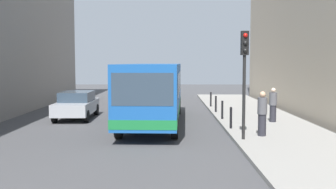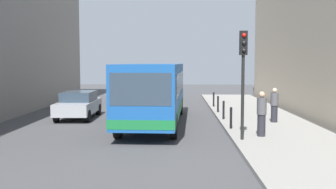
{
  "view_description": "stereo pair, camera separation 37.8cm",
  "coord_description": "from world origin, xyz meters",
  "px_view_note": "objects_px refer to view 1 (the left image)",
  "views": [
    {
      "loc": [
        0.78,
        -16.97,
        3.06
      ],
      "look_at": [
        0.65,
        1.03,
        1.64
      ],
      "focal_mm": 43.12,
      "sensor_mm": 36.0,
      "label": 1
    },
    {
      "loc": [
        1.16,
        -16.96,
        3.06
      ],
      "look_at": [
        0.65,
        1.03,
        1.64
      ],
      "focal_mm": 43.12,
      "sensor_mm": 36.0,
      "label": 2
    }
  ],
  "objects_px": {
    "bus": "(154,90)",
    "bollard_near": "(231,118)",
    "bollard_mid": "(222,110)",
    "pedestrian_near_signal": "(262,114)",
    "bollard_farthest": "(211,99)",
    "bollard_far": "(216,104)",
    "traffic_light": "(244,64)",
    "pedestrian_mid_sidewalk": "(273,105)",
    "car_beside_bus": "(77,104)"
  },
  "relations": [
    {
      "from": "bus",
      "to": "pedestrian_mid_sidewalk",
      "type": "relative_size",
      "value": 6.59
    },
    {
      "from": "bus",
      "to": "car_beside_bus",
      "type": "relative_size",
      "value": 2.5
    },
    {
      "from": "car_beside_bus",
      "to": "traffic_light",
      "type": "height_order",
      "value": "traffic_light"
    },
    {
      "from": "traffic_light",
      "to": "bollard_far",
      "type": "distance_m",
      "value": 8.92
    },
    {
      "from": "traffic_light",
      "to": "bollard_far",
      "type": "bearing_deg",
      "value": 90.67
    },
    {
      "from": "pedestrian_near_signal",
      "to": "car_beside_bus",
      "type": "bearing_deg",
      "value": 50.53
    },
    {
      "from": "bollard_near",
      "to": "pedestrian_mid_sidewalk",
      "type": "relative_size",
      "value": 0.56
    },
    {
      "from": "pedestrian_near_signal",
      "to": "bollard_mid",
      "type": "bearing_deg",
      "value": 6.38
    },
    {
      "from": "car_beside_bus",
      "to": "traffic_light",
      "type": "xyz_separation_m",
      "value": [
        7.95,
        -6.8,
        2.22
      ]
    },
    {
      "from": "bollard_near",
      "to": "pedestrian_near_signal",
      "type": "height_order",
      "value": "pedestrian_near_signal"
    },
    {
      "from": "traffic_light",
      "to": "bollard_near",
      "type": "relative_size",
      "value": 4.32
    },
    {
      "from": "bollard_mid",
      "to": "bollard_far",
      "type": "relative_size",
      "value": 1.0
    },
    {
      "from": "car_beside_bus",
      "to": "bollard_far",
      "type": "relative_size",
      "value": 4.67
    },
    {
      "from": "traffic_light",
      "to": "pedestrian_near_signal",
      "type": "distance_m",
      "value": 2.27
    },
    {
      "from": "pedestrian_mid_sidewalk",
      "to": "pedestrian_near_signal",
      "type": "bearing_deg",
      "value": 59.27
    },
    {
      "from": "car_beside_bus",
      "to": "bollard_far",
      "type": "xyz_separation_m",
      "value": [
        7.85,
        1.79,
        -0.16
      ]
    },
    {
      "from": "bus",
      "to": "pedestrian_mid_sidewalk",
      "type": "xyz_separation_m",
      "value": [
        5.87,
        -0.31,
        -0.74
      ]
    },
    {
      "from": "bollard_far",
      "to": "pedestrian_near_signal",
      "type": "bearing_deg",
      "value": -82.97
    },
    {
      "from": "bollard_mid",
      "to": "pedestrian_near_signal",
      "type": "xyz_separation_m",
      "value": [
        0.97,
        -4.84,
        0.42
      ]
    },
    {
      "from": "traffic_light",
      "to": "bollard_far",
      "type": "height_order",
      "value": "traffic_light"
    },
    {
      "from": "car_beside_bus",
      "to": "bollard_mid",
      "type": "distance_m",
      "value": 7.95
    },
    {
      "from": "traffic_light",
      "to": "pedestrian_near_signal",
      "type": "bearing_deg",
      "value": 40.1
    },
    {
      "from": "traffic_light",
      "to": "bollard_near",
      "type": "bearing_deg",
      "value": 92.24
    },
    {
      "from": "pedestrian_near_signal",
      "to": "bollard_farthest",
      "type": "bearing_deg",
      "value": 0.16
    },
    {
      "from": "bollard_near",
      "to": "pedestrian_near_signal",
      "type": "bearing_deg",
      "value": -62.05
    },
    {
      "from": "bollard_near",
      "to": "pedestrian_mid_sidewalk",
      "type": "distance_m",
      "value": 3.14
    },
    {
      "from": "bus",
      "to": "bollard_near",
      "type": "height_order",
      "value": "bus"
    },
    {
      "from": "bus",
      "to": "bollard_mid",
      "type": "height_order",
      "value": "bus"
    },
    {
      "from": "bollard_mid",
      "to": "bus",
      "type": "bearing_deg",
      "value": -168.85
    },
    {
      "from": "car_beside_bus",
      "to": "bollard_farthest",
      "type": "distance_m",
      "value": 9.21
    },
    {
      "from": "bollard_mid",
      "to": "bollard_farthest",
      "type": "xyz_separation_m",
      "value": [
        0.0,
        6.03,
        0.0
      ]
    },
    {
      "from": "bollard_mid",
      "to": "pedestrian_near_signal",
      "type": "bearing_deg",
      "value": -78.68
    },
    {
      "from": "bollard_near",
      "to": "pedestrian_near_signal",
      "type": "relative_size",
      "value": 0.53
    },
    {
      "from": "car_beside_bus",
      "to": "bollard_near",
      "type": "bearing_deg",
      "value": 150.5
    },
    {
      "from": "bus",
      "to": "bollard_mid",
      "type": "relative_size",
      "value": 11.69
    },
    {
      "from": "car_beside_bus",
      "to": "bollard_near",
      "type": "height_order",
      "value": "car_beside_bus"
    },
    {
      "from": "bollard_farthest",
      "to": "bollard_far",
      "type": "bearing_deg",
      "value": -90.0
    },
    {
      "from": "bus",
      "to": "bollard_mid",
      "type": "distance_m",
      "value": 3.73
    },
    {
      "from": "bollard_near",
      "to": "bollard_far",
      "type": "height_order",
      "value": "same"
    },
    {
      "from": "bollard_farthest",
      "to": "bollard_near",
      "type": "bearing_deg",
      "value": -90.0
    },
    {
      "from": "bollard_far",
      "to": "bollard_near",
      "type": "bearing_deg",
      "value": -90.0
    },
    {
      "from": "bus",
      "to": "bollard_mid",
      "type": "xyz_separation_m",
      "value": [
        3.5,
        0.69,
        -1.1
      ]
    },
    {
      "from": "car_beside_bus",
      "to": "pedestrian_mid_sidewalk",
      "type": "xyz_separation_m",
      "value": [
        10.23,
        -2.23,
        0.21
      ]
    },
    {
      "from": "traffic_light",
      "to": "bollard_farthest",
      "type": "bearing_deg",
      "value": 90.49
    },
    {
      "from": "bus",
      "to": "traffic_light",
      "type": "height_order",
      "value": "traffic_light"
    },
    {
      "from": "bollard_mid",
      "to": "car_beside_bus",
      "type": "bearing_deg",
      "value": 171.11
    },
    {
      "from": "bollard_near",
      "to": "bollard_farthest",
      "type": "xyz_separation_m",
      "value": [
        0.0,
        9.05,
        0.0
      ]
    },
    {
      "from": "bollard_mid",
      "to": "bollard_farthest",
      "type": "relative_size",
      "value": 1.0
    },
    {
      "from": "bus",
      "to": "bollard_near",
      "type": "bearing_deg",
      "value": 148.47
    },
    {
      "from": "traffic_light",
      "to": "bollard_mid",
      "type": "xyz_separation_m",
      "value": [
        -0.1,
        5.58,
        -2.38
      ]
    }
  ]
}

